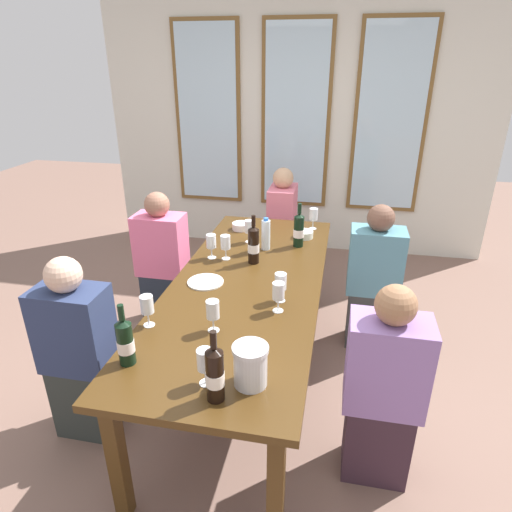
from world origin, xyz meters
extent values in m
plane|color=#7D5D50|center=(0.00, 0.00, 0.00)|extent=(12.00, 12.00, 0.00)
cube|color=silver|center=(0.00, 2.42, 1.45)|extent=(4.12, 0.06, 2.90)
cube|color=brown|center=(-0.95, 2.37, 1.45)|extent=(0.72, 0.03, 1.88)
cube|color=silver|center=(-0.95, 2.36, 1.45)|extent=(0.64, 0.01, 1.80)
cube|color=brown|center=(0.00, 2.37, 1.45)|extent=(0.72, 0.03, 1.88)
cube|color=silver|center=(0.00, 2.36, 1.45)|extent=(0.64, 0.01, 1.80)
cube|color=brown|center=(0.95, 2.37, 1.45)|extent=(0.72, 0.03, 1.88)
cube|color=silver|center=(0.95, 2.36, 1.45)|extent=(0.64, 0.01, 1.80)
cube|color=#452D11|center=(0.00, 0.00, 0.72)|extent=(0.92, 2.38, 0.04)
cube|color=#452D11|center=(-0.36, -1.09, 0.35)|extent=(0.07, 0.07, 0.70)
cube|color=#452D11|center=(0.36, -1.09, 0.35)|extent=(0.07, 0.07, 0.70)
cube|color=#452D11|center=(-0.36, 1.09, 0.35)|extent=(0.07, 0.07, 0.70)
cube|color=#452D11|center=(0.36, 1.09, 0.35)|extent=(0.07, 0.07, 0.70)
cylinder|color=white|center=(-0.25, -0.06, 0.74)|extent=(0.22, 0.22, 0.01)
cylinder|color=silver|center=(0.22, -0.92, 0.82)|extent=(0.14, 0.14, 0.17)
cylinder|color=silver|center=(0.22, -0.92, 0.92)|extent=(0.16, 0.16, 0.02)
cylinder|color=black|center=(0.10, -1.03, 0.85)|extent=(0.08, 0.08, 0.23)
cone|color=black|center=(0.10, -1.03, 0.98)|extent=(0.08, 0.08, 0.02)
cylinder|color=black|center=(0.10, -1.03, 1.03)|extent=(0.03, 0.03, 0.08)
cylinder|color=white|center=(0.10, -1.03, 0.84)|extent=(0.08, 0.08, 0.06)
cylinder|color=black|center=(0.25, 0.63, 0.85)|extent=(0.07, 0.07, 0.23)
cone|color=black|center=(0.25, 0.63, 0.98)|extent=(0.07, 0.07, 0.02)
cylinder|color=black|center=(0.25, 0.63, 1.03)|extent=(0.03, 0.03, 0.08)
cylinder|color=white|center=(0.25, 0.63, 0.84)|extent=(0.08, 0.08, 0.06)
cylinder|color=black|center=(-0.02, 0.29, 0.86)|extent=(0.07, 0.07, 0.24)
cone|color=black|center=(-0.02, 0.29, 0.99)|extent=(0.07, 0.07, 0.02)
cylinder|color=black|center=(-0.02, 0.29, 1.04)|extent=(0.03, 0.03, 0.08)
cylinder|color=white|center=(-0.02, 0.29, 0.85)|extent=(0.08, 0.08, 0.06)
cylinder|color=black|center=(-0.36, -0.89, 0.84)|extent=(0.07, 0.07, 0.21)
cone|color=black|center=(-0.36, -0.89, 0.96)|extent=(0.07, 0.07, 0.02)
cylinder|color=black|center=(-0.36, -0.89, 1.01)|extent=(0.03, 0.03, 0.08)
cylinder|color=white|center=(-0.36, -0.89, 0.83)|extent=(0.08, 0.08, 0.06)
cylinder|color=white|center=(-0.25, 0.89, 0.77)|extent=(0.14, 0.14, 0.05)
cylinder|color=white|center=(0.27, 0.81, 0.77)|extent=(0.14, 0.14, 0.05)
cylinder|color=white|center=(0.02, 0.53, 0.85)|extent=(0.06, 0.06, 0.22)
cylinder|color=blue|center=(0.02, 0.53, 0.97)|extent=(0.04, 0.04, 0.02)
cylinder|color=white|center=(0.33, 1.02, 0.74)|extent=(0.06, 0.06, 0.00)
cylinder|color=white|center=(0.33, 1.02, 0.78)|extent=(0.01, 0.01, 0.07)
cylinder|color=white|center=(0.33, 1.02, 0.87)|extent=(0.07, 0.07, 0.09)
cylinder|color=#590C19|center=(0.33, 1.02, 0.84)|extent=(0.06, 0.06, 0.04)
cylinder|color=white|center=(-0.32, 0.30, 0.74)|extent=(0.06, 0.06, 0.00)
cylinder|color=white|center=(-0.32, 0.30, 0.78)|extent=(0.01, 0.01, 0.07)
cylinder|color=white|center=(-0.32, 0.30, 0.87)|extent=(0.07, 0.07, 0.09)
cylinder|color=maroon|center=(-0.32, 0.30, 0.84)|extent=(0.06, 0.06, 0.04)
cylinder|color=white|center=(-0.05, -0.56, 0.74)|extent=(0.06, 0.06, 0.00)
cylinder|color=white|center=(-0.05, -0.56, 0.78)|extent=(0.01, 0.01, 0.07)
cylinder|color=white|center=(-0.05, -0.56, 0.87)|extent=(0.07, 0.07, 0.09)
cylinder|color=maroon|center=(-0.05, -0.56, 0.84)|extent=(0.06, 0.06, 0.04)
cylinder|color=white|center=(-0.22, 0.31, 0.74)|extent=(0.06, 0.06, 0.00)
cylinder|color=white|center=(-0.22, 0.31, 0.78)|extent=(0.01, 0.01, 0.07)
cylinder|color=white|center=(-0.22, 0.31, 0.87)|extent=(0.07, 0.07, 0.09)
cylinder|color=white|center=(0.24, -0.19, 0.74)|extent=(0.06, 0.06, 0.00)
cylinder|color=white|center=(0.24, -0.19, 0.78)|extent=(0.01, 0.01, 0.07)
cylinder|color=white|center=(0.24, -0.19, 0.87)|extent=(0.07, 0.07, 0.09)
cylinder|color=maroon|center=(0.24, -0.19, 0.83)|extent=(0.06, 0.06, 0.03)
cylinder|color=white|center=(-0.12, 0.64, 0.74)|extent=(0.06, 0.06, 0.00)
cylinder|color=white|center=(-0.12, 0.64, 0.78)|extent=(0.01, 0.01, 0.07)
cylinder|color=white|center=(-0.12, 0.64, 0.87)|extent=(0.07, 0.07, 0.09)
cylinder|color=maroon|center=(-0.12, 0.64, 0.83)|extent=(0.06, 0.06, 0.03)
cylinder|color=white|center=(0.03, -0.95, 0.74)|extent=(0.06, 0.06, 0.00)
cylinder|color=white|center=(0.03, -0.95, 0.78)|extent=(0.01, 0.01, 0.07)
cylinder|color=white|center=(0.03, -0.95, 0.87)|extent=(0.07, 0.07, 0.09)
cylinder|color=#590C19|center=(0.03, -0.95, 0.83)|extent=(0.06, 0.06, 0.02)
cylinder|color=white|center=(0.24, -0.31, 0.74)|extent=(0.06, 0.06, 0.00)
cylinder|color=white|center=(0.24, -0.31, 0.78)|extent=(0.01, 0.01, 0.07)
cylinder|color=white|center=(0.24, -0.31, 0.87)|extent=(0.07, 0.07, 0.09)
cylinder|color=maroon|center=(0.24, -0.31, 0.83)|extent=(0.06, 0.06, 0.02)
cylinder|color=white|center=(-0.06, 0.45, 0.74)|extent=(0.06, 0.06, 0.00)
cylinder|color=white|center=(-0.06, 0.45, 0.78)|extent=(0.01, 0.01, 0.07)
cylinder|color=white|center=(-0.06, 0.45, 0.87)|extent=(0.07, 0.07, 0.09)
cylinder|color=white|center=(-0.40, -0.58, 0.74)|extent=(0.06, 0.06, 0.00)
cylinder|color=white|center=(-0.40, -0.58, 0.78)|extent=(0.01, 0.01, 0.07)
cylinder|color=white|center=(-0.40, -0.58, 0.87)|extent=(0.07, 0.07, 0.09)
cylinder|color=#590C19|center=(-0.40, -0.58, 0.83)|extent=(0.06, 0.06, 0.02)
cube|color=#232A37|center=(-0.81, 0.57, 0.23)|extent=(0.32, 0.24, 0.45)
cube|color=pink|center=(-0.81, 0.57, 0.69)|extent=(0.38, 0.24, 0.48)
sphere|color=#9C6853|center=(-0.81, 0.57, 1.02)|extent=(0.19, 0.19, 0.19)
cube|color=#383938|center=(0.81, 0.59, 0.23)|extent=(0.32, 0.24, 0.45)
cube|color=teal|center=(0.81, 0.59, 0.69)|extent=(0.38, 0.24, 0.48)
sphere|color=brown|center=(0.81, 0.59, 1.02)|extent=(0.19, 0.19, 0.19)
cube|color=#2E3330|center=(-0.81, -0.62, 0.23)|extent=(0.32, 0.24, 0.45)
cube|color=navy|center=(-0.81, -0.62, 0.69)|extent=(0.38, 0.24, 0.48)
sphere|color=beige|center=(-0.81, -0.62, 1.02)|extent=(0.19, 0.19, 0.19)
cube|color=#37232F|center=(0.81, -0.60, 0.23)|extent=(0.32, 0.24, 0.45)
cube|color=#916DB2|center=(0.81, -0.60, 0.69)|extent=(0.38, 0.24, 0.48)
sphere|color=#9C6D4B|center=(0.81, -0.60, 1.02)|extent=(0.19, 0.19, 0.19)
cube|color=#312842|center=(0.00, 1.54, 0.23)|extent=(0.24, 0.32, 0.45)
cube|color=pink|center=(0.00, 1.54, 0.69)|extent=(0.24, 0.38, 0.48)
sphere|color=tan|center=(0.00, 1.54, 1.02)|extent=(0.19, 0.19, 0.19)
camera|label=1|loc=(0.54, -2.38, 2.02)|focal=30.93mm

